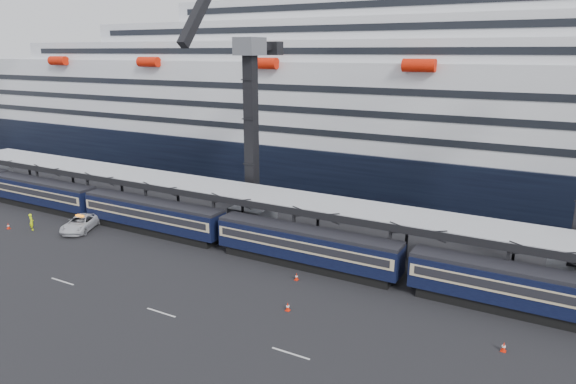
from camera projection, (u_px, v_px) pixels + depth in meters
name	position (u px, v px, depth m)	size (l,w,h in m)	color
ground	(340.00, 334.00, 38.38)	(260.00, 260.00, 0.00)	black
train	(337.00, 252.00, 48.40)	(133.05, 3.00, 4.05)	black
canopy	(400.00, 217.00, 48.79)	(130.00, 6.25, 5.53)	#94989C
cruise_ship	(462.00, 109.00, 74.37)	(214.09, 28.84, 34.00)	black
crane_dark_near	(249.00, 126.00, 60.26)	(4.50, 17.75, 35.08)	#53555B
pickup_truck	(81.00, 223.00, 60.55)	(2.84, 6.16, 1.71)	silver
worker	(31.00, 222.00, 60.55)	(0.73, 0.48, 2.00)	#DBFB0D
traffic_cone_a	(8.00, 226.00, 61.11)	(0.36, 0.36, 0.72)	red
traffic_cone_b	(69.00, 228.00, 60.39)	(0.36, 0.36, 0.72)	red
traffic_cone_c	(288.00, 306.00, 41.82)	(0.37, 0.37, 0.74)	red
traffic_cone_d	(296.00, 276.00, 47.42)	(0.35, 0.35, 0.70)	red
traffic_cone_e	(504.00, 347.00, 36.13)	(0.37, 0.37, 0.74)	red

